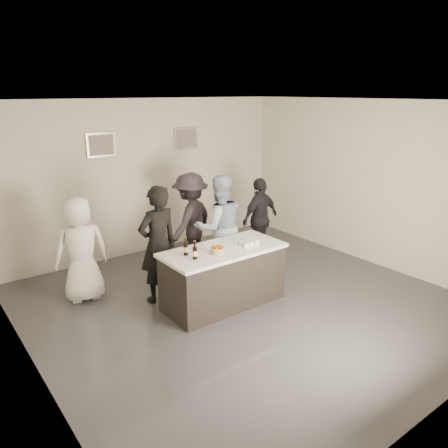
# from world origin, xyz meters

# --- Properties ---
(floor) EXTENTS (6.00, 6.00, 0.00)m
(floor) POSITION_xyz_m (0.00, 0.00, 0.00)
(floor) COLOR #3D3D42
(floor) RESTS_ON ground
(ceiling) EXTENTS (6.00, 6.00, 0.00)m
(ceiling) POSITION_xyz_m (0.00, 0.00, 3.00)
(ceiling) COLOR white
(wall_back) EXTENTS (6.00, 0.04, 3.00)m
(wall_back) POSITION_xyz_m (0.00, 3.00, 1.50)
(wall_back) COLOR beige
(wall_back) RESTS_ON ground
(wall_left) EXTENTS (0.04, 6.00, 3.00)m
(wall_left) POSITION_xyz_m (-3.00, 0.00, 1.50)
(wall_left) COLOR beige
(wall_left) RESTS_ON ground
(wall_right) EXTENTS (0.04, 6.00, 3.00)m
(wall_right) POSITION_xyz_m (3.00, 0.00, 1.50)
(wall_right) COLOR beige
(wall_right) RESTS_ON ground
(picture_left) EXTENTS (0.54, 0.04, 0.44)m
(picture_left) POSITION_xyz_m (-0.90, 2.97, 2.20)
(picture_left) COLOR #B2B2B7
(picture_left) RESTS_ON wall_back
(picture_right) EXTENTS (0.54, 0.04, 0.44)m
(picture_right) POSITION_xyz_m (0.90, 2.97, 2.20)
(picture_right) COLOR #B2B2B7
(picture_right) RESTS_ON wall_back
(bar_counter) EXTENTS (1.86, 0.86, 0.90)m
(bar_counter) POSITION_xyz_m (-0.26, 0.18, 0.45)
(bar_counter) COLOR white
(bar_counter) RESTS_ON ground
(cake) EXTENTS (0.21, 0.21, 0.07)m
(cake) POSITION_xyz_m (-0.45, 0.07, 0.94)
(cake) COLOR #F9AD1A
(cake) RESTS_ON bar_counter
(beer_bottle_a) EXTENTS (0.07, 0.07, 0.26)m
(beer_bottle_a) POSITION_xyz_m (-0.84, 0.28, 1.03)
(beer_bottle_a) COLOR black
(beer_bottle_a) RESTS_ON bar_counter
(beer_bottle_b) EXTENTS (0.07, 0.07, 0.26)m
(beer_bottle_b) POSITION_xyz_m (-0.83, 0.07, 1.03)
(beer_bottle_b) COLOR black
(beer_bottle_b) RESTS_ON bar_counter
(tumbler_cluster) EXTENTS (0.30, 0.30, 0.08)m
(tumbler_cluster) POSITION_xyz_m (0.14, 0.11, 0.94)
(tumbler_cluster) COLOR orange
(tumbler_cluster) RESTS_ON bar_counter
(candles) EXTENTS (0.24, 0.08, 0.01)m
(candles) POSITION_xyz_m (-0.52, -0.18, 0.90)
(candles) COLOR pink
(candles) RESTS_ON bar_counter
(person_main_black) EXTENTS (0.70, 0.50, 1.82)m
(person_main_black) POSITION_xyz_m (-0.96, 0.89, 0.91)
(person_main_black) COLOR black
(person_main_black) RESTS_ON ground
(person_main_blue) EXTENTS (1.03, 0.90, 1.81)m
(person_main_blue) POSITION_xyz_m (0.30, 1.03, 0.90)
(person_main_blue) COLOR #A1B4D2
(person_main_blue) RESTS_ON ground
(person_guest_left) EXTENTS (0.87, 0.64, 1.64)m
(person_guest_left) POSITION_xyz_m (-1.88, 1.62, 0.82)
(person_guest_left) COLOR white
(person_guest_left) RESTS_ON ground
(person_guest_right) EXTENTS (0.96, 0.50, 1.57)m
(person_guest_right) POSITION_xyz_m (1.49, 1.32, 0.79)
(person_guest_right) COLOR black
(person_guest_right) RESTS_ON ground
(person_guest_back) EXTENTS (1.31, 1.07, 1.76)m
(person_guest_back) POSITION_xyz_m (0.15, 1.69, 0.88)
(person_guest_back) COLOR #2B252C
(person_guest_back) RESTS_ON ground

